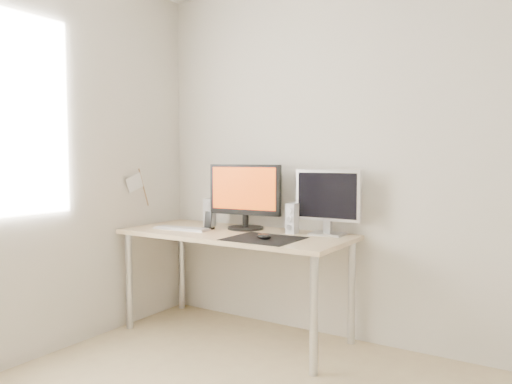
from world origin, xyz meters
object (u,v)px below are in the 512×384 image
at_px(mouse, 264,236).
at_px(speaker_left, 210,212).
at_px(phone_dock, 208,224).
at_px(keyboard, 182,229).
at_px(second_monitor, 328,199).
at_px(speaker_right, 292,218).
at_px(desk, 235,243).
at_px(main_monitor, 245,194).

xyz_separation_m(mouse, speaker_left, (-0.68, 0.32, 0.08)).
height_order(mouse, phone_dock, phone_dock).
bearing_deg(keyboard, second_monitor, 18.45).
xyz_separation_m(second_monitor, speaker_right, (-0.23, -0.07, -0.14)).
relative_size(speaker_left, speaker_right, 1.00).
distance_m(desk, speaker_left, 0.42).
height_order(main_monitor, second_monitor, main_monitor).
distance_m(keyboard, phone_dock, 0.19).
bearing_deg(speaker_left, phone_dock, -55.91).
xyz_separation_m(desk, keyboard, (-0.40, -0.10, 0.09)).
bearing_deg(main_monitor, keyboard, -145.93).
xyz_separation_m(mouse, second_monitor, (0.26, 0.39, 0.22)).
xyz_separation_m(speaker_left, keyboard, (-0.05, -0.26, -0.10)).
bearing_deg(mouse, desk, 153.17).
distance_m(speaker_left, keyboard, 0.28).
bearing_deg(second_monitor, speaker_right, -163.20).
bearing_deg(main_monitor, desk, -82.15).
bearing_deg(second_monitor, desk, -159.05).
bearing_deg(mouse, phone_dock, 163.17).
distance_m(second_monitor, keyboard, 1.07).
bearing_deg(mouse, second_monitor, 56.97).
bearing_deg(desk, keyboard, -165.41).
relative_size(second_monitor, keyboard, 1.05).
bearing_deg(second_monitor, main_monitor, -173.01).
height_order(main_monitor, phone_dock, main_monitor).
xyz_separation_m(speaker_right, phone_dock, (-0.60, -0.15, -0.06)).
distance_m(speaker_right, keyboard, 0.81).
bearing_deg(speaker_left, main_monitor, -0.68).
height_order(speaker_right, phone_dock, speaker_right).
distance_m(desk, speaker_right, 0.43).
bearing_deg(speaker_right, desk, -156.49).
relative_size(desk, speaker_right, 7.74).
bearing_deg(phone_dock, main_monitor, 33.51).
relative_size(main_monitor, speaker_right, 2.67).
bearing_deg(speaker_right, second_monitor, 16.80).
bearing_deg(keyboard, speaker_right, 18.95).
relative_size(desk, speaker_left, 7.74).
xyz_separation_m(mouse, main_monitor, (-0.35, 0.32, 0.23)).
height_order(main_monitor, speaker_left, main_monitor).
xyz_separation_m(speaker_left, speaker_right, (0.70, 0.00, 0.00)).
distance_m(desk, second_monitor, 0.71).
distance_m(main_monitor, speaker_left, 0.36).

